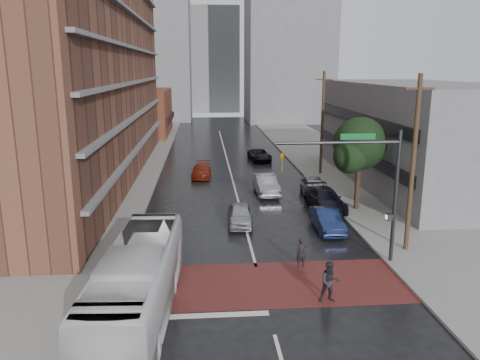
{
  "coord_description": "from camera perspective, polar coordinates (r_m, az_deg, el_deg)",
  "views": [
    {
      "loc": [
        -2.66,
        -20.33,
        10.26
      ],
      "look_at": [
        -0.45,
        7.73,
        3.5
      ],
      "focal_mm": 35.0,
      "sensor_mm": 36.0,
      "label": 1
    }
  ],
  "objects": [
    {
      "name": "ground",
      "position": [
        22.93,
        2.7,
        -13.1
      ],
      "size": [
        160.0,
        160.0,
        0.0
      ],
      "primitive_type": "plane",
      "color": "black",
      "rests_on": "ground"
    },
    {
      "name": "crosswalk",
      "position": [
        23.37,
        2.55,
        -12.53
      ],
      "size": [
        14.0,
        5.0,
        0.02
      ],
      "primitive_type": "cube",
      "color": "maroon",
      "rests_on": "ground"
    },
    {
      "name": "sidewalk_west",
      "position": [
        47.3,
        -15.17,
        0.59
      ],
      "size": [
        9.0,
        90.0,
        0.15
      ],
      "primitive_type": "cube",
      "color": "gray",
      "rests_on": "ground"
    },
    {
      "name": "sidewalk_east",
      "position": [
        48.57,
        12.55,
        1.07
      ],
      "size": [
        9.0,
        90.0,
        0.15
      ],
      "primitive_type": "cube",
      "color": "gray",
      "rests_on": "ground"
    },
    {
      "name": "apartment_block",
      "position": [
        45.91,
        -19.74,
        17.42
      ],
      "size": [
        10.0,
        44.0,
        28.0
      ],
      "primitive_type": "cube",
      "color": "brown",
      "rests_on": "ground"
    },
    {
      "name": "storefront_west",
      "position": [
        75.22,
        -11.74,
        8.07
      ],
      "size": [
        8.0,
        16.0,
        7.0
      ],
      "primitive_type": "cube",
      "color": "brown",
      "rests_on": "ground"
    },
    {
      "name": "building_east",
      "position": [
        45.02,
        20.81,
        5.28
      ],
      "size": [
        11.0,
        26.0,
        9.0
      ],
      "primitive_type": "cube",
      "color": "gray",
      "rests_on": "ground"
    },
    {
      "name": "distant_tower_west",
      "position": [
        99.15,
        -11.56,
        16.56
      ],
      "size": [
        18.0,
        16.0,
        32.0
      ],
      "primitive_type": "cube",
      "color": "gray",
      "rests_on": "ground"
    },
    {
      "name": "distant_tower_east",
      "position": [
        94.14,
        6.0,
        18.15
      ],
      "size": [
        16.0,
        14.0,
        36.0
      ],
      "primitive_type": "cube",
      "color": "gray",
      "rests_on": "ground"
    },
    {
      "name": "distant_tower_center",
      "position": [
        115.38,
        -3.29,
        14.35
      ],
      "size": [
        12.0,
        10.0,
        24.0
      ],
      "primitive_type": "cube",
      "color": "gray",
      "rests_on": "ground"
    },
    {
      "name": "street_tree",
      "position": [
        34.69,
        14.39,
        3.91
      ],
      "size": [
        4.2,
        4.1,
        6.9
      ],
      "color": "#332319",
      "rests_on": "ground"
    },
    {
      "name": "signal_mast",
      "position": [
        24.99,
        15.52,
        0.22
      ],
      "size": [
        6.5,
        0.3,
        7.2
      ],
      "color": "#2D2D33",
      "rests_on": "ground"
    },
    {
      "name": "utility_pole_near",
      "position": [
        27.38,
        20.34,
        1.87
      ],
      "size": [
        1.6,
        0.26,
        10.0
      ],
      "color": "#473321",
      "rests_on": "ground"
    },
    {
      "name": "utility_pole_far",
      "position": [
        46.08,
        9.99,
        6.92
      ],
      "size": [
        1.6,
        0.26,
        10.0
      ],
      "color": "#473321",
      "rests_on": "ground"
    },
    {
      "name": "transit_bus",
      "position": [
        20.32,
        -12.38,
        -12.16
      ],
      "size": [
        3.26,
        11.4,
        3.14
      ],
      "primitive_type": "imported",
      "rotation": [
        0.0,
        0.0,
        -0.06
      ],
      "color": "silver",
      "rests_on": "ground"
    },
    {
      "name": "pedestrian_a",
      "position": [
        25.08,
        7.51,
        -8.79
      ],
      "size": [
        0.6,
        0.41,
        1.6
      ],
      "primitive_type": "imported",
      "rotation": [
        0.0,
        0.0,
        0.04
      ],
      "color": "black",
      "rests_on": "ground"
    },
    {
      "name": "pedestrian_b",
      "position": [
        21.72,
        10.91,
        -12.12
      ],
      "size": [
        0.94,
        0.73,
        1.92
      ],
      "primitive_type": "imported",
      "rotation": [
        0.0,
        0.0,
        -0.0
      ],
      "color": "#272126",
      "rests_on": "ground"
    },
    {
      "name": "car_travel_a",
      "position": [
        31.41,
        0.0,
        -4.23
      ],
      "size": [
        1.86,
        4.17,
        1.39
      ],
      "primitive_type": "imported",
      "rotation": [
        0.0,
        0.0,
        -0.05
      ],
      "color": "#A9ACB1",
      "rests_on": "ground"
    },
    {
      "name": "car_travel_b",
      "position": [
        39.01,
        3.17,
        -0.55
      ],
      "size": [
        1.89,
        4.94,
        1.61
      ],
      "primitive_type": "imported",
      "rotation": [
        0.0,
        0.0,
        0.04
      ],
      "color": "#A6A8AD",
      "rests_on": "ground"
    },
    {
      "name": "car_travel_c",
      "position": [
        45.32,
        -4.71,
        1.19
      ],
      "size": [
        2.1,
        4.45,
        1.25
      ],
      "primitive_type": "imported",
      "rotation": [
        0.0,
        0.0,
        -0.08
      ],
      "color": "maroon",
      "rests_on": "ground"
    },
    {
      "name": "suv_travel",
      "position": [
        53.21,
        2.41,
        3.07
      ],
      "size": [
        2.56,
        4.78,
        1.28
      ],
      "primitive_type": "imported",
      "rotation": [
        0.0,
        0.0,
        0.1
      ],
      "color": "black",
      "rests_on": "ground"
    },
    {
      "name": "car_parked_near",
      "position": [
        30.77,
        10.56,
        -4.83
      ],
      "size": [
        1.49,
        4.26,
        1.4
      ],
      "primitive_type": "imported",
      "rotation": [
        0.0,
        0.0,
        -0.0
      ],
      "color": "#152049",
      "rests_on": "ground"
    },
    {
      "name": "car_parked_mid",
      "position": [
        35.38,
        10.34,
        -2.31
      ],
      "size": [
        2.54,
        5.35,
        1.51
      ],
      "primitive_type": "imported",
      "rotation": [
        0.0,
        0.0,
        0.08
      ],
      "color": "black",
      "rests_on": "ground"
    },
    {
      "name": "car_parked_far",
      "position": [
        38.59,
        9.0,
        -0.86
      ],
      "size": [
        2.16,
        4.8,
        1.6
      ],
      "primitive_type": "imported",
      "rotation": [
        0.0,
        0.0,
        -0.06
      ],
      "color": "#96989D",
      "rests_on": "ground"
    }
  ]
}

